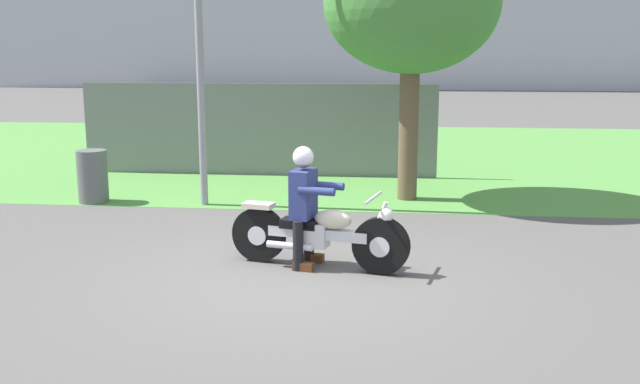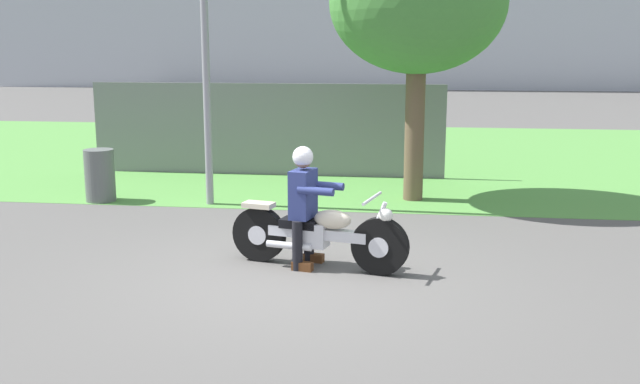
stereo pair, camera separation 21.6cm
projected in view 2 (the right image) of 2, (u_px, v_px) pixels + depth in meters
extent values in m
plane|color=#565451|center=(293.00, 277.00, 8.01)|extent=(120.00, 120.00, 0.00)
cube|color=#549342|center=(358.00, 154.00, 17.00)|extent=(60.00, 12.00, 0.01)
cylinder|color=black|center=(380.00, 246.00, 8.05)|extent=(0.66, 0.27, 0.65)
cylinder|color=silver|center=(380.00, 246.00, 8.05)|extent=(0.25, 0.19, 0.23)
cylinder|color=black|center=(259.00, 234.00, 8.57)|extent=(0.66, 0.27, 0.65)
cylinder|color=silver|center=(259.00, 234.00, 8.57)|extent=(0.25, 0.19, 0.23)
cube|color=silver|center=(318.00, 233.00, 8.30)|extent=(1.19, 0.41, 0.12)
cube|color=silver|center=(314.00, 235.00, 8.32)|extent=(0.37, 0.31, 0.28)
ellipsoid|color=beige|center=(333.00, 219.00, 8.20)|extent=(0.48, 0.33, 0.22)
cube|color=black|center=(300.00, 223.00, 8.35)|extent=(0.48, 0.33, 0.10)
cube|color=beige|center=(259.00, 205.00, 8.50)|extent=(0.40, 0.28, 0.06)
cylinder|color=silver|center=(376.00, 224.00, 8.02)|extent=(0.26, 0.11, 0.53)
cylinder|color=silver|center=(372.00, 198.00, 7.98)|extent=(0.19, 0.65, 0.04)
sphere|color=white|center=(386.00, 215.00, 7.96)|extent=(0.16, 0.16, 0.16)
cylinder|color=silver|center=(289.00, 246.00, 8.30)|extent=(0.55, 0.20, 0.08)
cylinder|color=black|center=(309.00, 238.00, 8.55)|extent=(0.12, 0.12, 0.58)
cube|color=#593319|center=(314.00, 258.00, 8.57)|extent=(0.26, 0.15, 0.10)
cylinder|color=black|center=(297.00, 246.00, 8.22)|extent=(0.12, 0.12, 0.58)
cube|color=#593319|center=(302.00, 266.00, 8.24)|extent=(0.26, 0.15, 0.10)
cube|color=navy|center=(303.00, 194.00, 8.27)|extent=(0.30, 0.42, 0.56)
cylinder|color=navy|center=(326.00, 186.00, 8.33)|extent=(0.43, 0.18, 0.09)
cylinder|color=navy|center=(316.00, 191.00, 8.02)|extent=(0.43, 0.18, 0.09)
sphere|color=#996B4C|center=(303.00, 159.00, 8.19)|extent=(0.20, 0.20, 0.20)
sphere|color=silver|center=(303.00, 157.00, 8.18)|extent=(0.24, 0.24, 0.24)
cylinder|color=brown|center=(414.00, 134.00, 11.82)|extent=(0.32, 0.32, 2.21)
ellipsoid|color=#428438|center=(418.00, 2.00, 11.40)|extent=(2.81, 2.81, 2.25)
cylinder|color=gray|center=(204.00, 0.00, 11.06)|extent=(0.12, 0.12, 6.42)
cylinder|color=#595E5B|center=(100.00, 175.00, 11.84)|extent=(0.48, 0.48, 0.86)
cube|color=slate|center=(265.00, 129.00, 14.18)|extent=(7.00, 0.06, 1.80)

